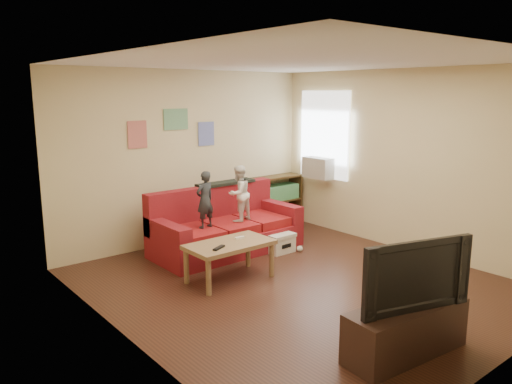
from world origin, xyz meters
TOP-DOWN VIEW (x-y plane):
  - room_shell at (0.00, 0.00)m, footprint 4.52×5.02m
  - sofa at (0.11, 1.69)m, footprint 2.23×1.03m
  - child_a at (-0.34, 1.51)m, footprint 0.32×0.24m
  - child_b at (0.26, 1.51)m, footprint 0.47×0.40m
  - coffee_table at (-0.56, 0.65)m, footprint 1.10×0.60m
  - remote at (-0.81, 0.53)m, footprint 0.21×0.13m
  - game_controller at (-0.36, 0.70)m, footprint 0.13×0.05m
  - bookshelf at (1.65, 2.30)m, footprint 1.11×0.33m
  - window at (2.22, 1.65)m, footprint 0.04×1.08m
  - ac_unit at (2.10, 1.65)m, footprint 0.28×0.55m
  - artwork_left at (-0.85, 2.48)m, footprint 0.30×0.01m
  - artwork_center at (-0.20, 2.48)m, footprint 0.42×0.01m
  - artwork_right at (0.35, 2.48)m, footprint 0.30×0.01m
  - file_box at (0.69, 1.08)m, footprint 0.42×0.32m
  - tv_stand at (-0.42, -1.86)m, footprint 1.28×0.54m
  - television at (-0.42, -1.86)m, footprint 1.11×0.46m
  - tissue at (0.94, 0.90)m, footprint 0.10×0.10m

SIDE VIEW (x-z plane):
  - tissue at x=0.94m, z-range 0.00..0.09m
  - file_box at x=0.69m, z-range 0.00..0.29m
  - tv_stand at x=-0.42m, z-range 0.00..0.47m
  - sofa at x=0.11m, z-range -0.16..0.82m
  - bookshelf at x=1.65m, z-range -0.05..0.84m
  - coffee_table at x=-0.56m, z-range 0.18..0.67m
  - remote at x=-0.81m, z-range 0.49..0.52m
  - game_controller at x=-0.36m, z-range 0.49..0.52m
  - television at x=-0.42m, z-range 0.47..1.11m
  - child_a at x=-0.34m, z-range 0.47..1.28m
  - child_b at x=0.26m, z-range 0.47..1.30m
  - ac_unit at x=2.10m, z-range 0.91..1.26m
  - room_shell at x=0.00m, z-range -0.01..2.71m
  - window at x=2.22m, z-range 0.90..2.38m
  - artwork_right at x=0.35m, z-range 1.51..1.89m
  - artwork_left at x=-0.85m, z-range 1.55..1.95m
  - artwork_center at x=-0.20m, z-range 1.79..2.11m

